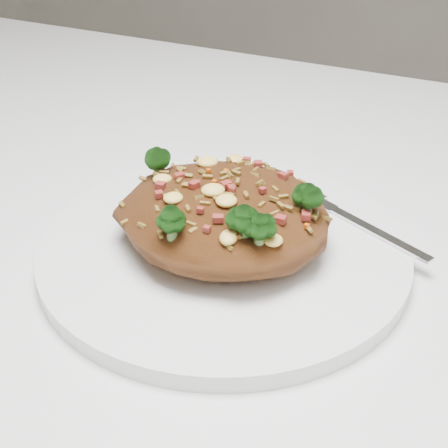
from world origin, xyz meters
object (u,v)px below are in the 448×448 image
(dining_table, at_px, (189,269))
(fried_rice, at_px, (224,206))
(plate, at_px, (224,248))
(fork, at_px, (354,220))

(dining_table, distance_m, fried_rice, 0.17)
(plate, height_order, fork, fork)
(plate, bearing_deg, dining_table, 134.92)
(dining_table, height_order, plate, plate)
(fork, bearing_deg, fried_rice, -115.33)
(plate, xyz_separation_m, fork, (0.08, 0.07, 0.01))
(plate, xyz_separation_m, fried_rice, (0.00, -0.00, 0.04))
(dining_table, relative_size, fried_rice, 7.34)
(dining_table, bearing_deg, fork, -2.54)
(fried_rice, bearing_deg, plate, 118.97)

